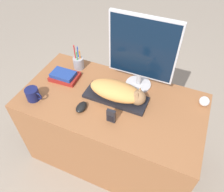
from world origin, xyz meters
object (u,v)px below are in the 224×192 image
at_px(monitor, 142,51).
at_px(book_stack, 64,76).
at_px(cat, 119,92).
at_px(computer_mouse, 81,107).
at_px(baseball, 204,101).
at_px(phone, 111,116).
at_px(coffee_mug, 33,94).
at_px(pen_cup, 78,63).
at_px(keyboard, 116,97).

xyz_separation_m(monitor, book_stack, (-0.56, -0.16, -0.28)).
bearing_deg(cat, monitor, 68.26).
bearing_deg(computer_mouse, book_stack, 140.68).
bearing_deg(computer_mouse, baseball, 26.10).
height_order(computer_mouse, phone, phone).
height_order(computer_mouse, baseball, baseball).
distance_m(coffee_mug, book_stack, 0.29).
bearing_deg(coffee_mug, phone, 3.43).
height_order(cat, coffee_mug, cat).
bearing_deg(pen_cup, computer_mouse, -58.53).
distance_m(keyboard, pen_cup, 0.47).
bearing_deg(phone, monitor, 82.63).
bearing_deg(book_stack, pen_cup, 76.67).
bearing_deg(computer_mouse, phone, -3.70).
distance_m(keyboard, computer_mouse, 0.26).
xyz_separation_m(pen_cup, book_stack, (-0.04, -0.16, -0.03)).
bearing_deg(computer_mouse, coffee_mug, -172.07).
xyz_separation_m(pen_cup, phone, (0.47, -0.41, -0.00)).
relative_size(keyboard, phone, 4.37).
bearing_deg(cat, pen_cup, 155.03).
xyz_separation_m(cat, monitor, (0.08, 0.20, 0.23)).
bearing_deg(coffee_mug, keyboard, 23.63).
height_order(pen_cup, phone, pen_cup).
relative_size(baseball, phone, 0.66).
distance_m(cat, computer_mouse, 0.28).
distance_m(baseball, phone, 0.67).
relative_size(computer_mouse, book_stack, 0.46).
height_order(cat, book_stack, cat).
bearing_deg(book_stack, coffee_mug, -106.59).
bearing_deg(coffee_mug, cat, 22.74).
bearing_deg(cat, computer_mouse, -137.42).
xyz_separation_m(monitor, coffee_mug, (-0.65, -0.44, -0.26)).
relative_size(monitor, pen_cup, 2.57).
distance_m(coffee_mug, baseball, 1.21).
height_order(monitor, book_stack, monitor).
height_order(baseball, book_stack, baseball).
distance_m(monitor, baseball, 0.56).
relative_size(coffee_mug, baseball, 1.81).
bearing_deg(keyboard, pen_cup, 153.80).
bearing_deg(cat, keyboard, 180.00).
distance_m(cat, monitor, 0.32).
distance_m(computer_mouse, pen_cup, 0.46).
height_order(cat, monitor, monitor).
bearing_deg(baseball, phone, -143.97).
xyz_separation_m(pen_cup, baseball, (1.01, -0.02, -0.02)).
relative_size(pen_cup, baseball, 3.13).
distance_m(cat, pen_cup, 0.49).
xyz_separation_m(coffee_mug, phone, (0.59, 0.04, 0.01)).
height_order(keyboard, computer_mouse, computer_mouse).
xyz_separation_m(phone, book_stack, (-0.51, 0.24, -0.02)).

